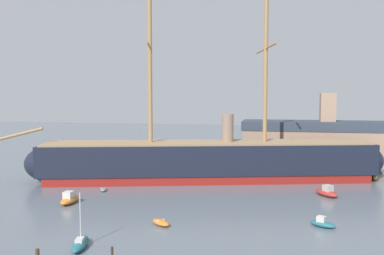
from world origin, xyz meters
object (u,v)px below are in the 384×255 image
Objects in this scene: motorboat_mid_left at (69,199)px; dinghy_alongside_bow at (103,189)px; dinghy_near_centre at (161,222)px; motorboat_alongside_stern at (327,192)px; dockside_warehouse_right at (328,144)px; dinghy_distant_centre at (244,163)px; dinghy_far_left at (103,163)px; tall_ship at (208,160)px; mooring_piling_nearest at (112,255)px; sailboat_foreground_left at (80,243)px; motorboat_mid_right at (323,223)px; sailboat_far_right at (374,177)px.

dinghy_alongside_bow is at bearing 79.95° from motorboat_mid_left.
motorboat_alongside_stern is (21.17, 18.79, 0.29)m from dinghy_near_centre.
dockside_warehouse_right is at bearing 44.63° from motorboat_mid_left.
dockside_warehouse_right is (3.45, 27.56, 4.47)m from motorboat_alongside_stern.
dinghy_alongside_bow is at bearing -123.21° from dinghy_distant_centre.
dinghy_alongside_bow is 0.53× the size of motorboat_alongside_stern.
tall_ship is at bearing -23.60° from dinghy_far_left.
dockside_warehouse_right reaches higher than dinghy_distant_centre.
dinghy_near_centre is 17.02m from motorboat_mid_left.
mooring_piling_nearest is at bearing -126.82° from motorboat_alongside_stern.
dockside_warehouse_right is (24.63, 46.34, 4.76)m from dinghy_near_centre.
dinghy_distant_centre is at bearing 82.57° from mooring_piling_nearest.
sailboat_foreground_left is 27.57m from motorboat_mid_right.
dinghy_near_centre is (5.93, 8.58, -0.13)m from sailboat_foreground_left.
dinghy_near_centre is 52.70m from dockside_warehouse_right.
tall_ship reaches higher than sailboat_far_right.
motorboat_mid_right is at bearing 10.25° from dinghy_near_centre.
dinghy_alongside_bow is 0.55× the size of sailboat_far_right.
motorboat_alongside_stern is at bearing -61.00° from dinghy_distant_centre.
sailboat_foreground_left is at bearing 150.28° from mooring_piling_nearest.
dinghy_far_left is at bearing 156.40° from tall_ship.
dinghy_distant_centre is at bearing 75.42° from tall_ship.
dinghy_far_left is (-46.51, 19.35, -0.32)m from motorboat_alongside_stern.
motorboat_mid_right is 43.56m from dockside_warehouse_right.
motorboat_alongside_stern reaches higher than dinghy_near_centre.
mooring_piling_nearest reaches higher than motorboat_mid_right.
tall_ship is 26.82m from dinghy_near_centre.
sailboat_far_right is 2.92× the size of mooring_piling_nearest.
dockside_warehouse_right is at bearing 82.86° from motorboat_alongside_stern.
tall_ship is 36.01m from sailboat_foreground_left.
sailboat_foreground_left is 56.92m from sailboat_far_right.
dinghy_near_centre is 0.68× the size of motorboat_alongside_stern.
motorboat_alongside_stern is at bearing 18.41° from motorboat_mid_left.
motorboat_mid_left is at bearing -130.02° from tall_ship.
motorboat_mid_right is 15.54m from motorboat_alongside_stern.
dinghy_alongside_bow is (-33.17, 11.27, -0.18)m from motorboat_mid_right.
tall_ship is 12.47× the size of sailboat_foreground_left.
dinghy_distant_centre is (-12.74, 42.48, -0.10)m from motorboat_mid_right.
dinghy_distant_centre is (5.02, 19.32, -3.40)m from tall_ship.
motorboat_mid_right is 35.03m from dinghy_alongside_bow.
dinghy_near_centre is at bearing -22.47° from motorboat_mid_left.
sailboat_foreground_left is 55.80m from dinghy_distant_centre.
dinghy_distant_centre is (-15.02, 27.11, -0.29)m from motorboat_alongside_stern.
sailboat_foreground_left is 1.28× the size of motorboat_mid_left.
dinghy_distant_centre is at bearing 13.84° from dinghy_far_left.
motorboat_mid_right is 44.35m from dinghy_distant_centre.
dinghy_alongside_bow is (-8.35, 23.27, -0.21)m from sailboat_foreground_left.
motorboat_mid_right is (24.82, 12.00, -0.03)m from sailboat_foreground_left.
dinghy_near_centre is at bearing -169.75° from motorboat_mid_right.
dinghy_near_centre is 45.78m from dinghy_far_left.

